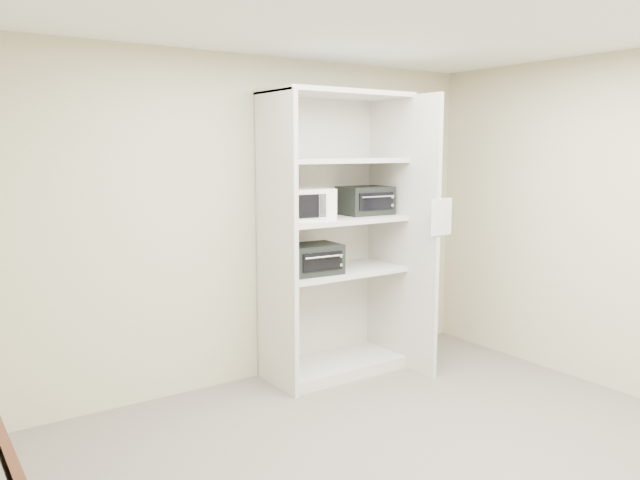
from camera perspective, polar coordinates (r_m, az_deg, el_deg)
floor at (r=4.07m, az=8.82°, el=-20.33°), size 4.50×4.00×0.01m
ceiling at (r=3.65m, az=9.82°, el=20.13°), size 4.50×4.00×0.01m
wall_back at (r=5.24m, az=-5.97°, el=1.75°), size 4.50×0.02×2.70m
wall_right at (r=5.42m, az=26.80°, el=1.12°), size 0.02×4.00×2.70m
shelving_unit at (r=5.37m, az=1.84°, el=-0.40°), size 1.24×0.92×2.42m
microwave at (r=5.08m, az=-1.46°, el=3.28°), size 0.46×0.36×0.26m
toaster_oven_upper at (r=5.54m, az=4.15°, el=3.62°), size 0.45×0.35×0.25m
toaster_oven_lower at (r=5.16m, az=-0.73°, el=-1.74°), size 0.47×0.37×0.25m
paper_sign at (r=5.24m, az=11.05°, el=2.09°), size 0.24×0.02×0.30m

